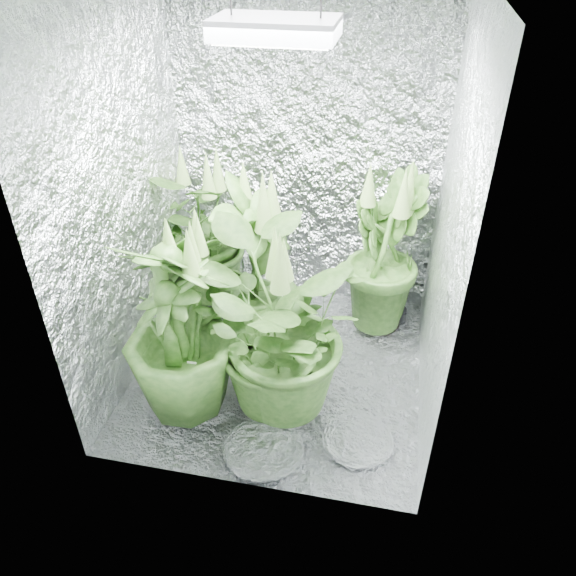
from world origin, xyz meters
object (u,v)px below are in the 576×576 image
Objects in this scene: circulation_fan at (393,301)px; plant_e at (277,335)px; plant_f at (187,306)px; grow_lamp at (276,29)px; plant_a at (203,231)px; plant_d at (178,330)px; plant_b at (254,268)px; plant_c at (383,256)px.

plant_e is at bearing -131.31° from circulation_fan.
grow_lamp is at bearing 16.27° from plant_f.
plant_a is (-0.64, 0.64, -1.33)m from grow_lamp.
plant_b is at bearing 70.79° from plant_d.
plant_d reaches higher than plant_c.
plant_c is at bearing 44.93° from plant_d.
plant_e is at bearing -53.53° from plant_a.
plant_f reaches higher than circulation_fan.
plant_a is 0.97× the size of plant_b.
grow_lamp reaches higher than circulation_fan.
plant_c is at bearing 23.27° from plant_b.
plant_b reaches higher than plant_d.
plant_f is (-0.52, 0.17, -0.02)m from plant_e.
plant_f is (-0.04, 0.24, -0.03)m from plant_d.
plant_b is 1.02× the size of plant_d.
plant_b reaches higher than plant_a.
plant_d is at bearing -109.21° from plant_b.
grow_lamp reaches higher than plant_d.
plant_c reaches higher than plant_e.
plant_a is 1.17m from plant_e.
grow_lamp reaches higher than plant_a.
plant_e is (0.48, 0.07, -0.01)m from plant_d.
plant_d is (-0.94, -0.94, 0.02)m from plant_c.
plant_b is (0.44, -0.39, 0.02)m from plant_a.
circulation_fan is at bearing 43.66° from plant_d.
grow_lamp is 0.46× the size of plant_a.
plant_e is 1.02× the size of plant_f.
circulation_fan is (1.04, 0.99, -0.37)m from plant_d.
circulation_fan is at bearing 23.83° from plant_b.
plant_b is 1.08× the size of plant_f.
plant_b is 0.61m from plant_e.
circulation_fan is (0.56, 0.92, -0.36)m from plant_e.
grow_lamp reaches higher than plant_b.
plant_a is at bearing 138.45° from plant_b.
plant_e is (0.26, -0.55, -0.01)m from plant_b.
plant_d is (-0.42, -0.37, -1.31)m from grow_lamp.
plant_b is at bearing -41.55° from plant_a.
grow_lamp is 0.44× the size of plant_b.
plant_c is at bearing 47.40° from grow_lamp.
plant_c is 3.28× the size of circulation_fan.
plant_c is (0.72, 0.31, -0.02)m from plant_b.
circulation_fan is (0.10, 0.05, -0.36)m from plant_c.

